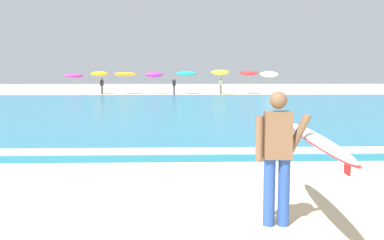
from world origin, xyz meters
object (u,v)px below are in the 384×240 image
at_px(beach_umbrella_0, 74,76).
at_px(beach_umbrella_6, 249,73).
at_px(beach_umbrella_1, 99,74).
at_px(beach_umbrella_7, 269,74).
at_px(beach_umbrella_4, 186,74).
at_px(beachgoer_near_row_left, 221,86).
at_px(beachgoer_near_row_right, 102,86).
at_px(beach_umbrella_2, 125,74).
at_px(surfer_with_board, 296,147).
at_px(beachgoer_near_row_mid, 174,86).
at_px(beach_umbrella_5, 220,72).
at_px(beach_umbrella_3, 154,75).

height_order(beach_umbrella_0, beach_umbrella_6, beach_umbrella_6).
relative_size(beach_umbrella_1, beach_umbrella_7, 1.01).
height_order(beach_umbrella_0, beach_umbrella_4, beach_umbrella_4).
distance_m(beach_umbrella_7, beachgoer_near_row_left, 4.90).
height_order(beach_umbrella_1, beach_umbrella_7, beach_umbrella_1).
height_order(beachgoer_near_row_left, beachgoer_near_row_right, same).
relative_size(beach_umbrella_1, beach_umbrella_6, 0.98).
distance_m(beach_umbrella_2, beachgoer_near_row_right, 2.61).
xyz_separation_m(surfer_with_board, beach_umbrella_7, (7.43, 35.56, 0.92)).
bearing_deg(beach_umbrella_0, beach_umbrella_4, -6.12).
bearing_deg(surfer_with_board, beachgoer_near_row_left, 85.70).
height_order(beach_umbrella_2, beachgoer_near_row_mid, beach_umbrella_2).
bearing_deg(beach_umbrella_5, beach_umbrella_4, 160.43).
bearing_deg(beach_umbrella_5, beach_umbrella_3, 174.62).
bearing_deg(beachgoer_near_row_left, surfer_with_board, -94.30).
bearing_deg(beach_umbrella_2, surfer_with_board, -79.61).
distance_m(beach_umbrella_7, beachgoer_near_row_right, 16.41).
relative_size(beach_umbrella_5, beach_umbrella_7, 1.05).
xyz_separation_m(beach_umbrella_0, beach_umbrella_6, (17.53, -1.83, 0.28)).
bearing_deg(beach_umbrella_0, beach_umbrella_2, -9.65).
height_order(beach_umbrella_2, beachgoer_near_row_left, beach_umbrella_2).
bearing_deg(beach_umbrella_2, beach_umbrella_1, -169.25).
xyz_separation_m(beach_umbrella_2, beach_umbrella_4, (6.05, -0.32, 0.06)).
relative_size(beach_umbrella_4, beachgoer_near_row_right, 1.47).
xyz_separation_m(beachgoer_near_row_mid, beachgoer_near_row_right, (-7.07, 1.08, 0.00)).
distance_m(beach_umbrella_4, beach_umbrella_5, 3.50).
xyz_separation_m(beach_umbrella_6, beach_umbrella_7, (1.96, -0.38, -0.12)).
bearing_deg(beach_umbrella_3, beach_umbrella_6, -0.31).
relative_size(beach_umbrella_7, beachgoer_near_row_right, 1.46).
xyz_separation_m(beach_umbrella_4, beach_umbrella_6, (6.18, -0.62, 0.06)).
height_order(beach_umbrella_7, beachgoer_near_row_left, beach_umbrella_7).
xyz_separation_m(beach_umbrella_1, beach_umbrella_5, (11.82, -1.02, 0.13)).
xyz_separation_m(beach_umbrella_0, beachgoer_near_row_right, (3.12, -1.81, -0.95)).
distance_m(beach_umbrella_4, beachgoer_near_row_left, 3.73).
distance_m(beach_umbrella_0, beach_umbrella_3, 8.39).
bearing_deg(beachgoer_near_row_mid, beach_umbrella_2, 157.89).
xyz_separation_m(beach_umbrella_3, beachgoer_near_row_right, (-5.08, -0.03, -1.05)).
height_order(beach_umbrella_5, beachgoer_near_row_mid, beach_umbrella_5).
relative_size(beach_umbrella_2, beach_umbrella_6, 0.96).
bearing_deg(beachgoer_near_row_right, beach_umbrella_7, -1.39).
relative_size(surfer_with_board, beach_umbrella_3, 1.32).
height_order(beach_umbrella_0, beachgoer_near_row_left, beach_umbrella_0).
xyz_separation_m(beach_umbrella_0, beach_umbrella_2, (5.30, -0.90, 0.16)).
xyz_separation_m(beach_umbrella_7, beachgoer_near_row_right, (-16.37, 0.40, -1.11)).
bearing_deg(beachgoer_near_row_mid, beach_umbrella_7, 4.19).
bearing_deg(beachgoer_near_row_right, beach_umbrella_0, 149.86).
relative_size(beach_umbrella_4, beach_umbrella_6, 0.99).
bearing_deg(beach_umbrella_7, beachgoer_near_row_mid, -175.81).
bearing_deg(beach_umbrella_3, beach_umbrella_4, 10.18).
bearing_deg(beach_umbrella_2, beach_umbrella_3, -16.88).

